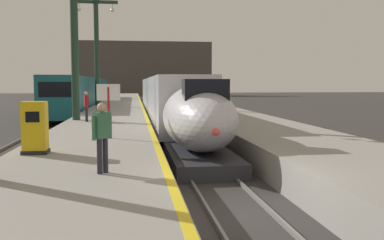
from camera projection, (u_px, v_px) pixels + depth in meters
name	position (u px, v px, depth m)	size (l,w,h in m)	color
ground_plane	(242.00, 217.00, 10.18)	(260.00, 260.00, 0.00)	#33302D
platform_left	(115.00, 116.00, 34.01)	(4.80, 110.00, 1.05)	gray
platform_right	(214.00, 115.00, 35.11)	(4.80, 110.00, 1.05)	gray
platform_left_safety_stripe	(144.00, 110.00, 34.27)	(0.20, 107.80, 0.01)	yellow
rail_main_left	(155.00, 119.00, 37.21)	(0.08, 110.00, 0.12)	slate
rail_main_right	(172.00, 119.00, 37.41)	(0.08, 110.00, 0.12)	slate
rail_secondary_left	(60.00, 120.00, 36.11)	(0.08, 110.00, 0.12)	slate
rail_secondary_right	(78.00, 120.00, 36.31)	(0.08, 110.00, 0.12)	slate
highspeed_train_main	(168.00, 100.00, 31.85)	(2.92, 38.73, 3.60)	silver
regional_train_adjacent	(84.00, 93.00, 47.97)	(2.85, 36.60, 3.80)	#145660
station_column_mid	(74.00, 14.00, 24.29)	(4.00, 0.68, 10.27)	#1E3828
station_column_far	(97.00, 43.00, 39.11)	(4.00, 0.68, 9.84)	#1E3828
passenger_near_edge	(86.00, 104.00, 23.63)	(0.31, 0.55, 1.69)	#23232D
passenger_mid_platform	(102.00, 132.00, 10.06)	(0.45, 0.42, 1.69)	#23232D
rolling_suitcase	(99.00, 116.00, 23.59)	(0.40, 0.22, 0.98)	brown
ticket_machine_yellow	(35.00, 130.00, 12.91)	(0.76, 0.62, 1.60)	yellow
departure_info_board	(109.00, 100.00, 16.48)	(0.90, 0.10, 2.12)	maroon
terminus_back_wall	(143.00, 68.00, 110.23)	(36.00, 2.00, 14.00)	#4C4742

